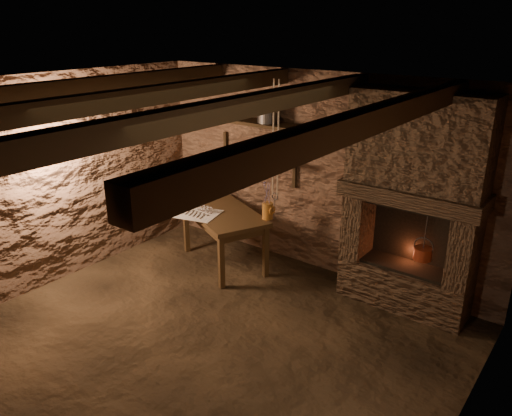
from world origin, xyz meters
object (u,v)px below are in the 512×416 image
Objects in this scene: work_table at (224,236)px; stoneware_jug at (268,203)px; red_pot at (423,253)px; wooden_bowl at (195,197)px; iron_stockpot at (268,114)px.

work_table is 3.11× the size of stoneware_jug.
red_pot reaches higher than work_table.
work_table is at bearing -11.32° from wooden_bowl.
iron_stockpot is at bearing 80.39° from work_table.
stoneware_jug is 1.16m from wooden_bowl.
work_table is 4.71× the size of wooden_bowl.
stoneware_jug is at bearing 38.60° from work_table.
wooden_bowl is 1.49m from iron_stockpot.
work_table is at bearing -124.17° from iron_stockpot.
stoneware_jug and red_pot have the same top height.
stoneware_jug is 1.71× the size of iron_stockpot.
iron_stockpot reaches higher than stoneware_jug.
wooden_bowl is at bearing -166.77° from work_table.
stoneware_jug is at bearing -54.04° from iron_stockpot.
iron_stockpot reaches higher than red_pot.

